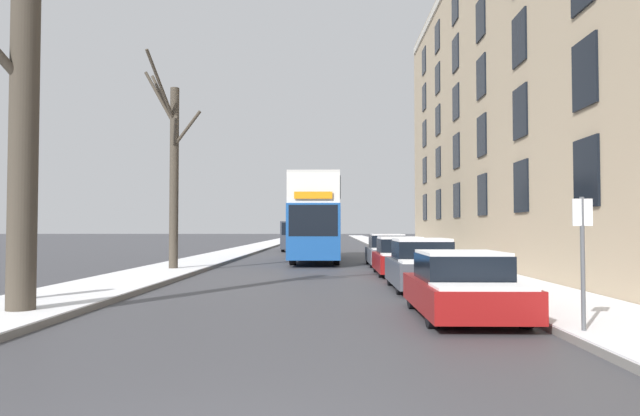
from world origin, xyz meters
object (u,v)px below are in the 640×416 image
(parked_car_3, at_px, (387,251))
(pedestrian_left_sidewalk, at_px, (24,262))
(street_sign_post, at_px, (583,257))
(parked_car_0, at_px, (463,287))
(bare_tree_left_0, at_px, (23,105))
(oncoming_van, at_px, (296,235))
(parked_car_1, at_px, (422,266))
(bare_tree_left_1, at_px, (173,168))
(double_decker_bus, at_px, (316,215))
(parked_car_2, at_px, (400,257))

(parked_car_3, height_order, pedestrian_left_sidewalk, pedestrian_left_sidewalk)
(street_sign_post, bearing_deg, parked_car_0, 120.64)
(bare_tree_left_0, xyz_separation_m, parked_car_3, (8.89, 15.88, -3.60))
(parked_car_0, relative_size, pedestrian_left_sidewalk, 2.20)
(oncoming_van, height_order, pedestrian_left_sidewalk, oncoming_van)
(oncoming_van, bearing_deg, parked_car_3, -72.52)
(parked_car_1, xyz_separation_m, oncoming_van, (-5.38, 27.51, 0.55))
(oncoming_van, relative_size, pedestrian_left_sidewalk, 3.10)
(parked_car_0, relative_size, street_sign_post, 1.77)
(bare_tree_left_1, relative_size, parked_car_3, 1.90)
(double_decker_bus, relative_size, pedestrian_left_sidewalk, 5.87)
(double_decker_bus, bearing_deg, pedestrian_left_sidewalk, -109.61)
(double_decker_bus, bearing_deg, bare_tree_left_0, -105.50)
(parked_car_1, distance_m, parked_car_2, 5.25)
(double_decker_bus, bearing_deg, parked_car_0, -79.82)
(bare_tree_left_0, height_order, street_sign_post, bare_tree_left_0)
(parked_car_1, bearing_deg, parked_car_3, 90.00)
(parked_car_3, height_order, oncoming_van, oncoming_van)
(parked_car_3, bearing_deg, parked_car_2, -90.00)
(bare_tree_left_0, height_order, oncoming_van, bare_tree_left_0)
(bare_tree_left_0, xyz_separation_m, bare_tree_left_1, (-0.25, 11.83, -0.01))
(pedestrian_left_sidewalk, xyz_separation_m, street_sign_post, (11.19, -3.83, 0.32))
(parked_car_3, bearing_deg, bare_tree_left_0, -119.23)
(parked_car_0, bearing_deg, parked_car_2, 90.00)
(bare_tree_left_1, xyz_separation_m, parked_car_0, (9.13, -11.50, -3.65))
(double_decker_bus, relative_size, oncoming_van, 1.89)
(bare_tree_left_1, distance_m, pedestrian_left_sidewalk, 10.56)
(oncoming_van, xyz_separation_m, pedestrian_left_sidewalk, (-4.42, -31.15, -0.22))
(oncoming_van, xyz_separation_m, street_sign_post, (6.77, -34.98, 0.10))
(parked_car_0, bearing_deg, street_sign_post, -59.36)
(bare_tree_left_1, xyz_separation_m, parked_car_1, (9.13, -6.38, -3.58))
(parked_car_0, height_order, parked_car_2, parked_car_2)
(double_decker_bus, bearing_deg, parked_car_1, -76.25)
(parked_car_2, height_order, oncoming_van, oncoming_van)
(parked_car_0, bearing_deg, parked_car_1, 90.00)
(oncoming_van, bearing_deg, street_sign_post, -79.05)
(pedestrian_left_sidewalk, bearing_deg, bare_tree_left_0, -160.08)
(bare_tree_left_1, height_order, double_decker_bus, bare_tree_left_1)
(parked_car_0, distance_m, parked_car_3, 15.55)
(double_decker_bus, height_order, pedestrian_left_sidewalk, double_decker_bus)
(bare_tree_left_1, xyz_separation_m, parked_car_2, (9.13, -1.14, -3.60))
(parked_car_2, distance_m, pedestrian_left_sidewalk, 13.23)
(bare_tree_left_0, distance_m, parked_car_2, 14.37)
(bare_tree_left_1, bearing_deg, double_decker_bus, 53.77)
(bare_tree_left_0, distance_m, oncoming_van, 33.28)
(bare_tree_left_1, distance_m, parked_car_3, 10.62)
(bare_tree_left_1, bearing_deg, oncoming_van, 79.91)
(parked_car_2, bearing_deg, street_sign_post, -83.74)
(parked_car_3, height_order, street_sign_post, street_sign_post)
(bare_tree_left_1, xyz_separation_m, parked_car_3, (9.13, 4.05, -3.59))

